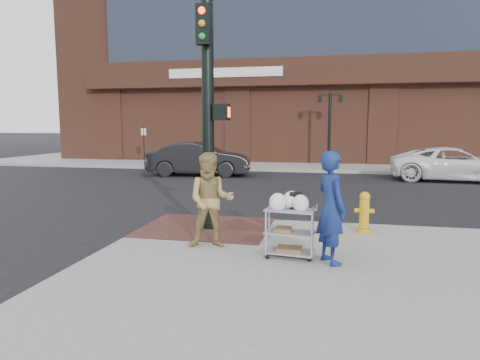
% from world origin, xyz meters
% --- Properties ---
extents(ground, '(220.00, 220.00, 0.00)m').
position_xyz_m(ground, '(0.00, 0.00, 0.00)').
color(ground, black).
rests_on(ground, ground).
extents(sidewalk_far, '(65.00, 36.00, 0.15)m').
position_xyz_m(sidewalk_far, '(12.50, 32.00, 0.07)').
color(sidewalk_far, gray).
rests_on(sidewalk_far, ground).
extents(brick_curb_ramp, '(2.80, 2.40, 0.01)m').
position_xyz_m(brick_curb_ramp, '(-0.60, 0.90, 0.16)').
color(brick_curb_ramp, '#4F2D25').
rests_on(brick_curb_ramp, sidewalk_near).
extents(lamp_post, '(1.32, 0.22, 4.00)m').
position_xyz_m(lamp_post, '(2.00, 16.00, 2.62)').
color(lamp_post, black).
rests_on(lamp_post, sidewalk_far).
extents(parking_sign, '(0.05, 0.05, 2.20)m').
position_xyz_m(parking_sign, '(-8.50, 15.00, 1.25)').
color(parking_sign, black).
rests_on(parking_sign, sidewalk_far).
extents(traffic_signal_pole, '(0.61, 0.51, 5.00)m').
position_xyz_m(traffic_signal_pole, '(-0.48, 0.77, 2.83)').
color(traffic_signal_pole, black).
rests_on(traffic_signal_pole, sidewalk_near).
extents(woman_blue, '(0.73, 0.81, 1.87)m').
position_xyz_m(woman_blue, '(2.13, -1.06, 1.08)').
color(woman_blue, navy).
rests_on(woman_blue, sidewalk_near).
extents(pedestrian_tan, '(0.99, 0.84, 1.78)m').
position_xyz_m(pedestrian_tan, '(-0.06, -0.57, 1.04)').
color(pedestrian_tan, '#9E824A').
rests_on(pedestrian_tan, sidewalk_near).
extents(sedan_dark, '(5.05, 2.25, 1.61)m').
position_xyz_m(sedan_dark, '(-4.11, 11.59, 0.81)').
color(sedan_dark, black).
rests_on(sedan_dark, ground).
extents(minivan_white, '(5.46, 2.85, 1.47)m').
position_xyz_m(minivan_white, '(7.39, 11.96, 0.73)').
color(minivan_white, white).
rests_on(minivan_white, ground).
extents(utility_cart, '(0.88, 0.56, 1.15)m').
position_xyz_m(utility_cart, '(1.44, -0.90, 0.67)').
color(utility_cart, gray).
rests_on(utility_cart, sidewalk_near).
extents(fire_hydrant, '(0.41, 0.29, 0.87)m').
position_xyz_m(fire_hydrant, '(2.83, 1.21, 0.60)').
color(fire_hydrant, gold).
rests_on(fire_hydrant, sidewalk_near).
extents(newsbox_red, '(0.50, 0.46, 1.08)m').
position_xyz_m(newsbox_red, '(-6.80, 15.43, 0.69)').
color(newsbox_red, red).
rests_on(newsbox_red, sidewalk_far).
extents(newsbox_blue, '(0.57, 0.54, 1.09)m').
position_xyz_m(newsbox_blue, '(-5.85, 15.64, 0.69)').
color(newsbox_blue, '#1826A0').
rests_on(newsbox_blue, sidewalk_far).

